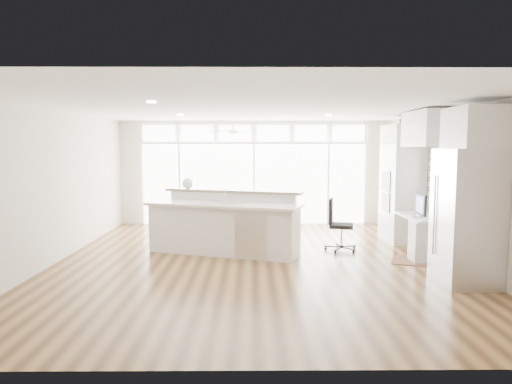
{
  "coord_description": "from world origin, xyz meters",
  "views": [
    {
      "loc": [
        -0.05,
        -7.96,
        2.02
      ],
      "look_at": [
        0.02,
        0.6,
        1.18
      ],
      "focal_mm": 32.0,
      "sensor_mm": 36.0,
      "label": 1
    }
  ],
  "objects": [
    {
      "name": "wall_back",
      "position": [
        0.0,
        4.0,
        1.35
      ],
      "size": [
        7.0,
        0.04,
        2.7
      ],
      "primitive_type": "cube",
      "color": "beige",
      "rests_on": "floor"
    },
    {
      "name": "kitchen_island",
      "position": [
        -0.59,
        0.62,
        0.59
      ],
      "size": [
        3.16,
        2.01,
        1.17
      ],
      "primitive_type": "cube",
      "rotation": [
        0.0,
        0.0,
        -0.33
      ],
      "color": "silver",
      "rests_on": "floor"
    },
    {
      "name": "oven_cabinet",
      "position": [
        3.17,
        1.8,
        1.25
      ],
      "size": [
        0.64,
        1.2,
        2.5
      ],
      "primitive_type": "cube",
      "color": "silver",
      "rests_on": "floor"
    },
    {
      "name": "transom_row",
      "position": [
        0.0,
        3.94,
        2.38
      ],
      "size": [
        5.9,
        0.06,
        0.4
      ],
      "primitive_type": "cube",
      "color": "white",
      "rests_on": "wall_back"
    },
    {
      "name": "glass_wall",
      "position": [
        0.0,
        3.94,
        1.05
      ],
      "size": [
        5.8,
        0.06,
        2.08
      ],
      "primitive_type": "cube",
      "color": "white",
      "rests_on": "wall_back"
    },
    {
      "name": "fridge_cabinet",
      "position": [
        3.17,
        -1.35,
        2.3
      ],
      "size": [
        0.64,
        0.9,
        0.6
      ],
      "primitive_type": "cube",
      "color": "silver",
      "rests_on": "wall_right"
    },
    {
      "name": "upper_cabinets",
      "position": [
        3.17,
        0.3,
        2.35
      ],
      "size": [
        0.64,
        1.3,
        0.64
      ],
      "primitive_type": "cube",
      "color": "silver",
      "rests_on": "wall_right"
    },
    {
      "name": "recessed_lights",
      "position": [
        0.0,
        0.2,
        2.68
      ],
      "size": [
        3.4,
        3.0,
        0.02
      ],
      "primitive_type": "cube",
      "color": "white",
      "rests_on": "ceiling"
    },
    {
      "name": "keyboard",
      "position": [
        2.88,
        0.3,
        0.77
      ],
      "size": [
        0.16,
        0.34,
        0.02
      ],
      "primitive_type": "cube",
      "rotation": [
        0.0,
        0.0,
        0.13
      ],
      "color": "silver",
      "rests_on": "desk_nook"
    },
    {
      "name": "floor",
      "position": [
        0.0,
        0.0,
        -0.01
      ],
      "size": [
        7.0,
        8.0,
        0.02
      ],
      "primitive_type": "cube",
      "color": "#492F16",
      "rests_on": "ground"
    },
    {
      "name": "potted_plant",
      "position": [
        3.17,
        1.8,
        2.61
      ],
      "size": [
        0.28,
        0.3,
        0.22
      ],
      "primitive_type": "imported",
      "rotation": [
        0.0,
        0.0,
        0.09
      ],
      "color": "#345625",
      "rests_on": "oven_cabinet"
    },
    {
      "name": "wall_right",
      "position": [
        3.5,
        0.0,
        1.35
      ],
      "size": [
        0.04,
        8.0,
        2.7
      ],
      "primitive_type": "cube",
      "color": "beige",
      "rests_on": "floor"
    },
    {
      "name": "refrigerator",
      "position": [
        3.11,
        -1.35,
        1.0
      ],
      "size": [
        0.76,
        0.9,
        2.0
      ],
      "primitive_type": "cube",
      "color": "silver",
      "rests_on": "floor"
    },
    {
      "name": "ceiling_fan",
      "position": [
        -0.5,
        2.8,
        2.48
      ],
      "size": [
        1.16,
        1.16,
        0.32
      ],
      "primitive_type": "cube",
      "color": "white",
      "rests_on": "ceiling"
    },
    {
      "name": "wall_front",
      "position": [
        0.0,
        -4.0,
        1.35
      ],
      "size": [
        7.0,
        0.04,
        2.7
      ],
      "primitive_type": "cube",
      "color": "beige",
      "rests_on": "floor"
    },
    {
      "name": "office_chair",
      "position": [
        1.69,
        0.79,
        0.51
      ],
      "size": [
        0.63,
        0.6,
        1.01
      ],
      "primitive_type": "cube",
      "rotation": [
        0.0,
        0.0,
        -0.24
      ],
      "color": "black",
      "rests_on": "floor"
    },
    {
      "name": "rug",
      "position": [
        2.95,
        -0.09,
        0.01
      ],
      "size": [
        1.19,
        1.03,
        0.01
      ],
      "primitive_type": "cube",
      "rotation": [
        0.0,
        0.0,
        -0.37
      ],
      "color": "#3B1E13",
      "rests_on": "floor"
    },
    {
      "name": "ceiling",
      "position": [
        0.0,
        0.0,
        2.7
      ],
      "size": [
        7.0,
        8.0,
        0.02
      ],
      "primitive_type": "cube",
      "color": "white",
      "rests_on": "wall_back"
    },
    {
      "name": "desk_nook",
      "position": [
        3.13,
        0.3,
        0.38
      ],
      "size": [
        0.72,
        1.3,
        0.76
      ],
      "primitive_type": "cube",
      "color": "silver",
      "rests_on": "floor"
    },
    {
      "name": "monitor",
      "position": [
        3.05,
        0.3,
        0.97
      ],
      "size": [
        0.11,
        0.51,
        0.43
      ],
      "primitive_type": "cube",
      "rotation": [
        0.0,
        0.0,
        -0.05
      ],
      "color": "black",
      "rests_on": "desk_nook"
    },
    {
      "name": "fishbowl",
      "position": [
        -1.36,
        1.3,
        1.28
      ],
      "size": [
        0.29,
        0.29,
        0.22
      ],
      "primitive_type": "sphere",
      "rotation": [
        0.0,
        0.0,
        -0.38
      ],
      "color": "silver",
      "rests_on": "kitchen_island"
    },
    {
      "name": "wall_left",
      "position": [
        -3.5,
        0.0,
        1.35
      ],
      "size": [
        0.04,
        8.0,
        2.7
      ],
      "primitive_type": "cube",
      "color": "beige",
      "rests_on": "floor"
    },
    {
      "name": "desk_window",
      "position": [
        3.46,
        0.3,
        1.55
      ],
      "size": [
        0.04,
        0.85,
        0.85
      ],
      "primitive_type": "cube",
      "color": "white",
      "rests_on": "wall_right"
    },
    {
      "name": "framed_photos",
      "position": [
        3.46,
        0.92,
        1.4
      ],
      "size": [
        0.06,
        0.22,
        0.8
      ],
      "primitive_type": "cube",
      "color": "black",
      "rests_on": "wall_right"
    }
  ]
}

